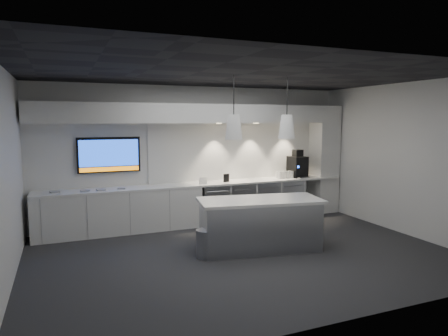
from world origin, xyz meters
name	(u,v)px	position (x,y,z in m)	size (l,w,h in m)	color
floor	(244,254)	(0.00, 0.00, 0.00)	(7.00, 7.00, 0.00)	#29292B
ceiling	(245,74)	(0.00, 0.00, 3.00)	(7.00, 7.00, 0.00)	black
wall_back	(197,154)	(0.00, 2.50, 1.50)	(7.00, 7.00, 0.00)	silver
wall_front	(342,192)	(0.00, -2.50, 1.50)	(7.00, 7.00, 0.00)	silver
wall_left	(5,178)	(-3.50, 0.00, 1.50)	(7.00, 7.00, 0.00)	silver
wall_right	(404,159)	(3.50, 0.00, 1.50)	(7.00, 7.00, 0.00)	silver
back_counter	(202,184)	(0.00, 2.17, 0.88)	(6.80, 0.65, 0.04)	white
left_base_cabinets	(120,211)	(-1.75, 2.17, 0.43)	(3.30, 0.63, 0.86)	silver
fridge_unit_a	(213,204)	(0.25, 2.17, 0.42)	(0.60, 0.61, 0.85)	gray
fridge_unit_b	(238,201)	(0.88, 2.17, 0.42)	(0.60, 0.61, 0.85)	gray
fridge_unit_c	(263,199)	(1.51, 2.17, 0.42)	(0.60, 0.61, 0.85)	gray
fridge_unit_d	(286,197)	(2.14, 2.17, 0.42)	(0.60, 0.61, 0.85)	gray
backsplash	(246,151)	(1.20, 2.48, 1.55)	(4.60, 0.03, 1.30)	silver
soffit	(201,114)	(0.00, 2.20, 2.40)	(6.90, 0.60, 0.40)	silver
column	(324,159)	(3.20, 2.20, 1.30)	(0.55, 0.55, 2.60)	silver
wall_tv	(109,155)	(-1.90, 2.45, 1.56)	(1.25, 0.07, 0.72)	black
island	(260,224)	(0.37, 0.13, 0.45)	(2.24, 1.25, 0.90)	gray
bin	(206,243)	(-0.64, 0.10, 0.23)	(0.33, 0.33, 0.47)	gray
coffee_machine	(297,166)	(2.44, 2.20, 1.17)	(0.38, 0.54, 0.66)	black
sign_black	(226,178)	(0.56, 2.13, 0.99)	(0.14, 0.02, 0.18)	black
sign_white	(203,181)	(-0.01, 2.06, 0.97)	(0.18, 0.02, 0.14)	white
cup_cluster	(285,175)	(2.07, 2.16, 0.98)	(0.40, 0.19, 0.16)	silver
tray_a	(55,192)	(-2.95, 2.16, 0.91)	(0.16, 0.16, 0.03)	gray
tray_b	(85,191)	(-2.41, 2.08, 0.91)	(0.16, 0.16, 0.03)	gray
tray_c	(101,190)	(-2.12, 2.08, 0.91)	(0.16, 0.16, 0.03)	gray
tray_d	(121,188)	(-1.72, 2.11, 0.91)	(0.16, 0.16, 0.03)	gray
pendant_left	(234,127)	(-0.13, 0.13, 2.15)	(0.29, 0.29, 1.11)	silver
pendant_right	(287,127)	(0.88, 0.13, 2.15)	(0.29, 0.29, 1.11)	silver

